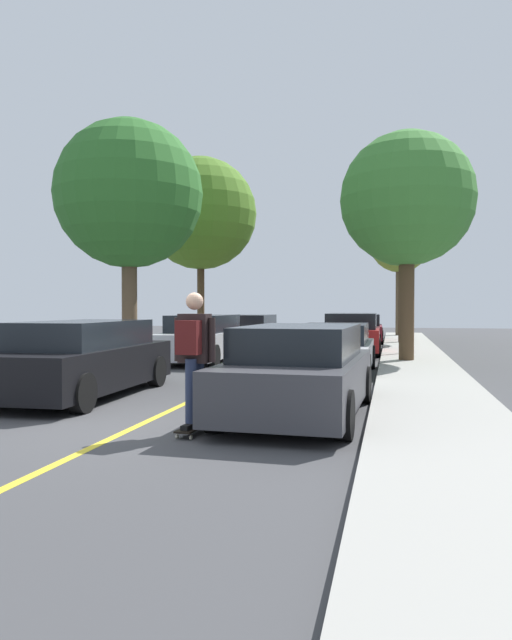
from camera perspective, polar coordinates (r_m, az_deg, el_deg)
name	(u,v)px	position (r m, az deg, el deg)	size (l,w,h in m)	color
ground	(143,424)	(8.75, -10.87, -9.78)	(80.00, 80.00, 0.00)	#424244
sidewalk_right	(447,433)	(8.05, 17.93, -10.29)	(2.03, 56.00, 0.14)	#9E9B93
center_line	(221,387)	(12.46, -3.38, -6.42)	(0.12, 39.20, 0.01)	gold
parked_car_left_nearest	(84,359)	(11.47, -16.24, -3.62)	(1.92, 4.64, 1.41)	black
parked_car_left_near	(202,339)	(17.96, -5.19, -1.80)	(1.90, 4.48, 1.42)	#B7B7BC
parked_car_left_far	(251,332)	(23.99, -0.53, -1.13)	(1.96, 4.45, 1.34)	maroon
parked_car_right_nearest	(300,372)	(9.11, 4.25, -4.97)	(2.04, 4.43, 1.39)	#38383D
parked_car_right_near	(335,349)	(14.70, 7.58, -2.83)	(1.87, 4.37, 1.25)	#B7B7BC
parked_car_right_far	(352,334)	(21.27, 9.24, -1.31)	(2.04, 4.31, 1.44)	maroon
parked_car_right_farthest	(362,328)	(28.18, 10.14, -0.81)	(2.04, 4.50, 1.31)	maroon
street_tree_left_nearest	(129,195)	(17.70, -12.13, 11.68)	(4.23, 4.23, 6.88)	brown
street_tree_left_near	(201,214)	(23.77, -5.35, 10.14)	(4.40, 4.40, 7.40)	#4C3823
street_tree_right_nearest	(407,200)	(17.81, 14.36, 11.15)	(3.83, 3.83, 6.54)	#4C3823
street_tree_right_near	(402,219)	(26.69, 13.89, 9.42)	(4.08, 4.08, 7.37)	#3D2D1E
street_tree_right_far	(400,244)	(32.82, 13.70, 7.17)	(3.22, 3.22, 6.58)	brown
streetlamp	(404,258)	(20.01, 14.06, 5.80)	(0.36, 0.24, 5.43)	#38383D
skateboard	(195,427)	(7.98, -5.91, -10.21)	(0.29, 0.86, 0.10)	black
skateboarder	(194,351)	(7.81, -6.02, -2.94)	(0.59, 0.71, 1.76)	black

